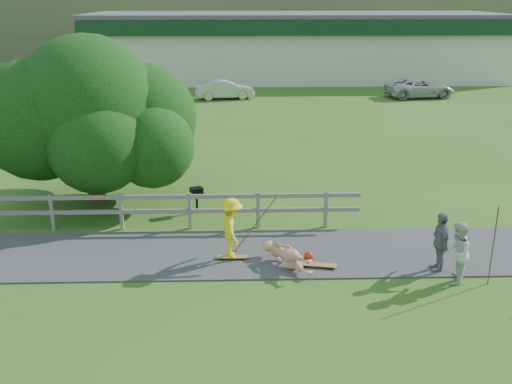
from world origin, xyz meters
TOP-DOWN VIEW (x-y plane):
  - ground at (0.00, 0.00)m, footprint 260.00×260.00m
  - path at (0.00, 1.50)m, footprint 34.00×3.00m
  - fence at (-4.62, 3.30)m, footprint 15.05×0.10m
  - strip_mall at (4.00, 34.94)m, footprint 32.50×10.75m
  - skater_rider at (-0.74, 1.15)m, footprint 0.76×1.11m
  - skater_fallen at (0.65, 0.71)m, footprint 1.64×1.31m
  - spectator_a at (4.60, -0.21)m, footprint 0.86×0.93m
  - spectator_b at (4.41, 0.41)m, footprint 0.40×0.92m
  - car_silver at (-1.47, 25.14)m, footprint 3.95×1.95m
  - car_white at (11.48, 25.31)m, footprint 4.78×2.73m
  - tree at (-5.29, 5.75)m, footprint 7.27×7.27m
  - bbq at (-1.89, 4.61)m, footprint 0.46×0.40m
  - longboard_rider at (-0.74, 1.15)m, footprint 0.81×0.21m
  - longboard_fallen at (1.45, 0.61)m, footprint 0.96×0.41m
  - helmet at (1.25, 1.06)m, footprint 0.25×0.25m
  - pole_rider at (-0.14, 1.55)m, footprint 0.03×0.03m
  - pole_spec_left at (5.39, -0.33)m, footprint 0.03×0.03m

SIDE VIEW (x-z plane):
  - ground at x=0.00m, z-range 0.00..0.00m
  - path at x=0.00m, z-range 0.00..0.04m
  - longboard_rider at x=-0.74m, z-range 0.00..0.09m
  - longboard_fallen at x=1.45m, z-range 0.00..0.10m
  - helmet at x=1.25m, z-range 0.00..0.25m
  - skater_fallen at x=0.65m, z-range 0.00..0.62m
  - bbq at x=-1.89m, z-range 0.00..0.83m
  - car_silver at x=-1.47m, z-range 0.00..1.25m
  - car_white at x=11.48m, z-range 0.00..1.26m
  - fence at x=-4.62m, z-range 0.17..1.27m
  - spectator_a at x=4.60m, z-range 0.00..1.54m
  - spectator_b at x=4.41m, z-range 0.00..1.55m
  - skater_rider at x=-0.74m, z-range 0.00..1.59m
  - pole_spec_left at x=5.39m, z-range 0.00..1.98m
  - pole_rider at x=-0.14m, z-range 0.00..1.98m
  - tree at x=-5.29m, z-range 0.00..4.14m
  - strip_mall at x=4.00m, z-range 0.03..5.13m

